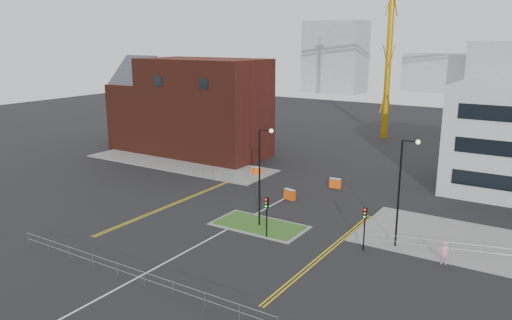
{
  "coord_description": "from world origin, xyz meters",
  "views": [
    {
      "loc": [
        24.86,
        -28.52,
        16.8
      ],
      "look_at": [
        -0.99,
        12.13,
        5.0
      ],
      "focal_mm": 35.0,
      "sensor_mm": 36.0,
      "label": 1
    }
  ],
  "objects": [
    {
      "name": "island_kerb",
      "position": [
        2.0,
        8.0,
        0.04
      ],
      "size": [
        8.6,
        4.6,
        0.08
      ],
      "primitive_type": "cube",
      "color": "slate",
      "rests_on": "ground"
    },
    {
      "name": "brick_building",
      "position": [
        -22.97,
        28.0,
        6.85
      ],
      "size": [
        24.2,
        10.07,
        14.24
      ],
      "color": "#441A11",
      "rests_on": "ground"
    },
    {
      "name": "yellow_left_b",
      "position": [
        -8.7,
        10.0,
        0.01
      ],
      "size": [
        0.12,
        24.0,
        0.01
      ],
      "primitive_type": "cube",
      "color": "gold",
      "rests_on": "ground"
    },
    {
      "name": "barrier_left",
      "position": [
        -7.67,
        22.62,
        0.58
      ],
      "size": [
        1.34,
        0.85,
        1.07
      ],
      "color": "#E2530C",
      "rests_on": "ground"
    },
    {
      "name": "pavement_right",
      "position": [
        22.0,
        14.0,
        0.06
      ],
      "size": [
        24.0,
        10.0,
        0.12
      ],
      "primitive_type": "cube",
      "color": "slate",
      "rests_on": "ground"
    },
    {
      "name": "traffic_light_right",
      "position": [
        12.0,
        7.98,
        2.57
      ],
      "size": [
        0.28,
        0.33,
        3.65
      ],
      "color": "black",
      "rests_on": "ground"
    },
    {
      "name": "barrier_mid",
      "position": [
        3.0,
        22.87,
        0.61
      ],
      "size": [
        1.35,
        0.51,
        1.12
      ],
      "color": "#E4520C",
      "rests_on": "ground"
    },
    {
      "name": "ground",
      "position": [
        0.0,
        0.0,
        0.0
      ],
      "size": [
        200.0,
        200.0,
        0.0
      ],
      "primitive_type": "plane",
      "color": "black",
      "rests_on": "ground"
    },
    {
      "name": "yellow_left_a",
      "position": [
        -9.0,
        10.0,
        0.01
      ],
      "size": [
        0.12,
        24.0,
        0.01
      ],
      "primitive_type": "cube",
      "color": "gold",
      "rests_on": "ground"
    },
    {
      "name": "skyline_a",
      "position": [
        -40.0,
        120.0,
        11.0
      ],
      "size": [
        18.0,
        12.0,
        22.0
      ],
      "primitive_type": "cube",
      "color": "gray",
      "rests_on": "ground"
    },
    {
      "name": "railing_front",
      "position": [
        0.0,
        -6.0,
        0.78
      ],
      "size": [
        24.05,
        0.05,
        1.1
      ],
      "color": "gray",
      "rests_on": "ground"
    },
    {
      "name": "pavement_left",
      "position": [
        -20.0,
        22.0,
        0.06
      ],
      "size": [
        28.0,
        8.0,
        0.12
      ],
      "primitive_type": "cube",
      "color": "slate",
      "rests_on": "ground"
    },
    {
      "name": "centre_line",
      "position": [
        0.0,
        2.0,
        0.01
      ],
      "size": [
        0.15,
        30.0,
        0.01
      ],
      "primitive_type": "cube",
      "color": "silver",
      "rests_on": "ground"
    },
    {
      "name": "yellow_right_b",
      "position": [
        9.8,
        6.0,
        0.01
      ],
      "size": [
        0.12,
        20.0,
        0.01
      ],
      "primitive_type": "cube",
      "color": "gold",
      "rests_on": "ground"
    },
    {
      "name": "barrier_right",
      "position": [
        0.62,
        16.29,
        0.61
      ],
      "size": [
        1.4,
        0.73,
        1.12
      ],
      "color": "#CC470B",
      "rests_on": "ground"
    },
    {
      "name": "skyline_d",
      "position": [
        -8.0,
        140.0,
        6.0
      ],
      "size": [
        30.0,
        12.0,
        12.0
      ],
      "primitive_type": "cube",
      "color": "gray",
      "rests_on": "ground"
    },
    {
      "name": "railing_right",
      "position": [
        20.5,
        11.5,
        0.78
      ],
      "size": [
        19.05,
        5.05,
        1.1
      ],
      "color": "gray",
      "rests_on": "ground"
    },
    {
      "name": "traffic_light_island",
      "position": [
        4.0,
        5.98,
        2.57
      ],
      "size": [
        0.28,
        0.33,
        3.65
      ],
      "color": "black",
      "rests_on": "ground"
    },
    {
      "name": "yellow_right_a",
      "position": [
        9.5,
        6.0,
        0.01
      ],
      "size": [
        0.12,
        20.0,
        0.01
      ],
      "primitive_type": "cube",
      "color": "gold",
      "rests_on": "ground"
    },
    {
      "name": "streetlamp_right_near",
      "position": [
        14.22,
        10.0,
        5.41
      ],
      "size": [
        1.46,
        0.36,
        9.18
      ],
      "color": "black",
      "rests_on": "ground"
    },
    {
      "name": "grass_island",
      "position": [
        2.0,
        8.0,
        0.06
      ],
      "size": [
        8.0,
        4.0,
        0.12
      ],
      "primitive_type": "cube",
      "color": "#2A521B",
      "rests_on": "ground"
    },
    {
      "name": "streetlamp_island",
      "position": [
        2.22,
        8.0,
        5.41
      ],
      "size": [
        1.46,
        0.36,
        9.18
      ],
      "color": "black",
      "rests_on": "ground"
    },
    {
      "name": "pedestrian",
      "position": [
        18.12,
        8.86,
        0.89
      ],
      "size": [
        0.75,
        0.62,
        1.78
      ],
      "primitive_type": "imported",
      "rotation": [
        0.0,
        0.0,
        0.35
      ],
      "color": "#F79FBF",
      "rests_on": "ground"
    },
    {
      "name": "railing_left",
      "position": [
        -11.0,
        18.0,
        0.74
      ],
      "size": [
        6.05,
        0.05,
        1.1
      ],
      "color": "gray",
      "rests_on": "ground"
    }
  ]
}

